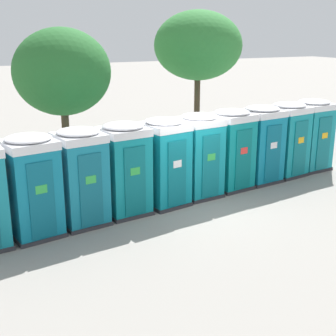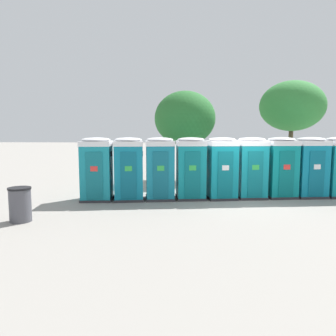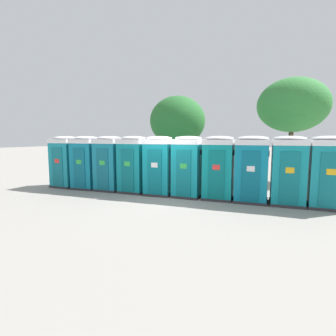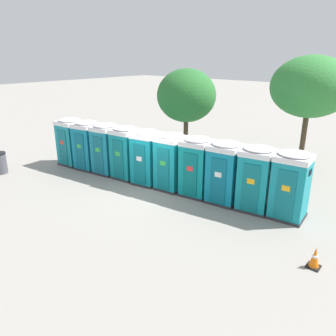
{
  "view_description": "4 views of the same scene",
  "coord_description": "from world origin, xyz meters",
  "px_view_note": "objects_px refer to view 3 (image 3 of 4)",
  "views": [
    {
      "loc": [
        -6.25,
        -11.12,
        4.87
      ],
      "look_at": [
        -0.55,
        0.46,
        1.06
      ],
      "focal_mm": 50.0,
      "sensor_mm": 36.0,
      "label": 1
    },
    {
      "loc": [
        -2.06,
        -13.15,
        2.84
      ],
      "look_at": [
        -2.9,
        0.14,
        1.29
      ],
      "focal_mm": 35.0,
      "sensor_mm": 36.0,
      "label": 2
    },
    {
      "loc": [
        5.0,
        -9.34,
        2.49
      ],
      "look_at": [
        -0.33,
        0.49,
        1.17
      ],
      "focal_mm": 28.0,
      "sensor_mm": 36.0,
      "label": 3
    },
    {
      "loc": [
        9.4,
        -9.8,
        5.72
      ],
      "look_at": [
        0.41,
        0.59,
        0.94
      ],
      "focal_mm": 35.0,
      "sensor_mm": 36.0,
      "label": 4
    }
  ],
  "objects_px": {
    "portapotty_0": "(66,161)",
    "portapotty_1": "(87,162)",
    "portapotty_8": "(288,170)",
    "portapotty_9": "(328,172)",
    "portapotty_4": "(159,165)",
    "portapotty_3": "(134,164)",
    "street_tree_1": "(293,105)",
    "portapotty_5": "(188,166)",
    "portapotty_6": "(219,167)",
    "portapotty_7": "(252,169)",
    "portapotty_2": "(109,163)",
    "street_tree_0": "(178,121)"
  },
  "relations": [
    {
      "from": "portapotty_0",
      "to": "portapotty_1",
      "type": "distance_m",
      "value": 1.27
    },
    {
      "from": "portapotty_0",
      "to": "portapotty_8",
      "type": "xyz_separation_m",
      "value": [
        10.09,
        1.4,
        0.0
      ]
    },
    {
      "from": "portapotty_9",
      "to": "portapotty_4",
      "type": "bearing_deg",
      "value": -171.49
    },
    {
      "from": "portapotty_3",
      "to": "street_tree_1",
      "type": "xyz_separation_m",
      "value": [
        6.0,
        6.61,
        2.95
      ]
    },
    {
      "from": "portapotty_4",
      "to": "street_tree_1",
      "type": "distance_m",
      "value": 8.55
    },
    {
      "from": "portapotty_4",
      "to": "street_tree_1",
      "type": "relative_size",
      "value": 0.44
    },
    {
      "from": "portapotty_5",
      "to": "portapotty_8",
      "type": "relative_size",
      "value": 1.0
    },
    {
      "from": "portapotty_5",
      "to": "street_tree_1",
      "type": "bearing_deg",
      "value": 61.03
    },
    {
      "from": "portapotty_6",
      "to": "portapotty_7",
      "type": "distance_m",
      "value": 1.27
    },
    {
      "from": "portapotty_0",
      "to": "portapotty_4",
      "type": "xyz_separation_m",
      "value": [
        5.05,
        0.65,
        0.0
      ]
    },
    {
      "from": "portapotty_3",
      "to": "portapotty_6",
      "type": "distance_m",
      "value": 3.82
    },
    {
      "from": "portapotty_2",
      "to": "portapotty_7",
      "type": "height_order",
      "value": "same"
    },
    {
      "from": "street_tree_0",
      "to": "portapotty_4",
      "type": "bearing_deg",
      "value": -72.28
    },
    {
      "from": "portapotty_4",
      "to": "street_tree_0",
      "type": "distance_m",
      "value": 5.62
    },
    {
      "from": "portapotty_3",
      "to": "portapotty_4",
      "type": "bearing_deg",
      "value": 5.49
    },
    {
      "from": "portapotty_8",
      "to": "portapotty_9",
      "type": "xyz_separation_m",
      "value": [
        1.26,
        0.19,
        -0.0
      ]
    },
    {
      "from": "portapotty_8",
      "to": "portapotty_9",
      "type": "bearing_deg",
      "value": 8.61
    },
    {
      "from": "portapotty_1",
      "to": "street_tree_0",
      "type": "distance_m",
      "value": 6.27
    },
    {
      "from": "portapotty_2",
      "to": "portapotty_6",
      "type": "distance_m",
      "value": 5.09
    },
    {
      "from": "portapotty_3",
      "to": "portapotty_7",
      "type": "relative_size",
      "value": 1.0
    },
    {
      "from": "portapotty_3",
      "to": "portapotty_7",
      "type": "xyz_separation_m",
      "value": [
        5.05,
        0.69,
        -0.0
      ]
    },
    {
      "from": "portapotty_5",
      "to": "portapotty_6",
      "type": "bearing_deg",
      "value": 9.02
    },
    {
      "from": "portapotty_0",
      "to": "portapotty_5",
      "type": "height_order",
      "value": "same"
    },
    {
      "from": "portapotty_5",
      "to": "portapotty_9",
      "type": "distance_m",
      "value": 5.09
    },
    {
      "from": "portapotty_4",
      "to": "street_tree_0",
      "type": "xyz_separation_m",
      "value": [
        -1.58,
        4.93,
        2.19
      ]
    },
    {
      "from": "portapotty_4",
      "to": "portapotty_5",
      "type": "height_order",
      "value": "same"
    },
    {
      "from": "portapotty_5",
      "to": "street_tree_0",
      "type": "height_order",
      "value": "street_tree_0"
    },
    {
      "from": "street_tree_0",
      "to": "portapotty_5",
      "type": "bearing_deg",
      "value": -59.0
    },
    {
      "from": "portapotty_7",
      "to": "street_tree_0",
      "type": "distance_m",
      "value": 7.24
    },
    {
      "from": "portapotty_9",
      "to": "street_tree_0",
      "type": "relative_size",
      "value": 0.51
    },
    {
      "from": "portapotty_2",
      "to": "street_tree_0",
      "type": "bearing_deg",
      "value": 79.69
    },
    {
      "from": "portapotty_1",
      "to": "street_tree_1",
      "type": "distance_m",
      "value": 11.41
    },
    {
      "from": "portapotty_7",
      "to": "portapotty_4",
      "type": "bearing_deg",
      "value": -171.43
    },
    {
      "from": "portapotty_0",
      "to": "portapotty_8",
      "type": "height_order",
      "value": "same"
    },
    {
      "from": "portapotty_1",
      "to": "portapotty_5",
      "type": "relative_size",
      "value": 1.0
    },
    {
      "from": "portapotty_5",
      "to": "portapotty_8",
      "type": "distance_m",
      "value": 3.82
    },
    {
      "from": "portapotty_1",
      "to": "portapotty_2",
      "type": "bearing_deg",
      "value": 9.14
    },
    {
      "from": "portapotty_7",
      "to": "street_tree_1",
      "type": "xyz_separation_m",
      "value": [
        0.95,
        5.92,
        2.95
      ]
    },
    {
      "from": "portapotty_1",
      "to": "portapotty_9",
      "type": "distance_m",
      "value": 10.19
    },
    {
      "from": "portapotty_6",
      "to": "portapotty_0",
      "type": "bearing_deg",
      "value": -171.97
    },
    {
      "from": "portapotty_5",
      "to": "portapotty_8",
      "type": "bearing_deg",
      "value": 8.01
    },
    {
      "from": "portapotty_4",
      "to": "portapotty_3",
      "type": "bearing_deg",
      "value": -174.51
    },
    {
      "from": "portapotty_7",
      "to": "portapotty_9",
      "type": "relative_size",
      "value": 1.0
    },
    {
      "from": "portapotty_1",
      "to": "portapotty_6",
      "type": "relative_size",
      "value": 1.0
    },
    {
      "from": "street_tree_0",
      "to": "portapotty_9",
      "type": "bearing_deg",
      "value": -26.87
    },
    {
      "from": "portapotty_1",
      "to": "portapotty_8",
      "type": "height_order",
      "value": "same"
    },
    {
      "from": "portapotty_7",
      "to": "portapotty_9",
      "type": "xyz_separation_m",
      "value": [
        2.52,
        0.37,
        -0.0
      ]
    },
    {
      "from": "portapotty_3",
      "to": "portapotty_8",
      "type": "distance_m",
      "value": 6.37
    },
    {
      "from": "portapotty_0",
      "to": "street_tree_0",
      "type": "distance_m",
      "value": 6.93
    },
    {
      "from": "street_tree_1",
      "to": "portapotty_2",
      "type": "bearing_deg",
      "value": -136.87
    }
  ]
}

